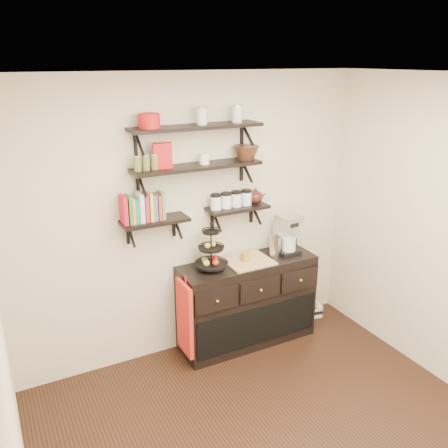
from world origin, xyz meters
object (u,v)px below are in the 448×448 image
(sideboard, at_px, (247,302))
(radio, at_px, (310,310))
(fruit_stand, at_px, (211,254))
(coffee_maker, at_px, (286,235))

(sideboard, relative_size, radio, 4.93)
(fruit_stand, bearing_deg, sideboard, -0.43)
(sideboard, bearing_deg, fruit_stand, 179.57)
(radio, bearing_deg, fruit_stand, -165.85)
(sideboard, height_order, fruit_stand, fruit_stand)
(coffee_maker, distance_m, radio, 1.10)
(sideboard, xyz_separation_m, fruit_stand, (-0.40, 0.00, 0.60))
(radio, bearing_deg, coffee_maker, -161.89)
(coffee_maker, bearing_deg, fruit_stand, 177.99)
(fruit_stand, height_order, radio, fruit_stand)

